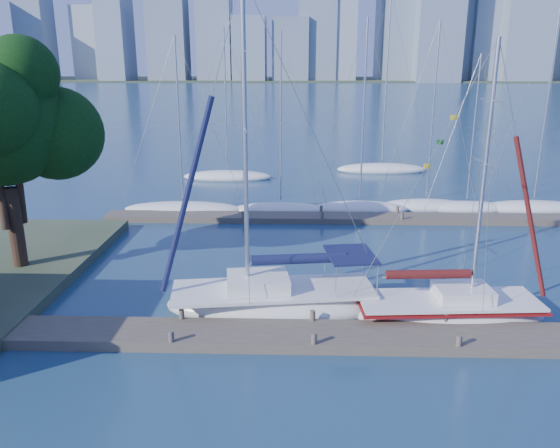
{
  "coord_description": "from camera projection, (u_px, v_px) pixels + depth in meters",
  "views": [
    {
      "loc": [
        -0.67,
        -17.96,
        9.8
      ],
      "look_at": [
        -1.33,
        4.0,
        3.29
      ],
      "focal_mm": 35.0,
      "sensor_mm": 36.0,
      "label": 1
    }
  ],
  "objects": [
    {
      "name": "bg_boat_2",
      "position": [
        360.0,
        208.0,
        37.28
      ],
      "size": [
        6.93,
        4.08,
        12.86
      ],
      "rotation": [
        0.0,
        0.0,
        -0.31
      ],
      "color": "white",
      "rests_on": "ground"
    },
    {
      "name": "near_dock",
      "position": [
        313.0,
        336.0,
        19.92
      ],
      "size": [
        26.0,
        2.0,
        0.4
      ],
      "primitive_type": "cube",
      "color": "#4A4136",
      "rests_on": "ground"
    },
    {
      "name": "bg_boat_0",
      "position": [
        184.0,
        209.0,
        37.18
      ],
      "size": [
        8.14,
        2.2,
        11.83
      ],
      "rotation": [
        0.0,
        0.0,
        0.01
      ],
      "color": "white",
      "rests_on": "ground"
    },
    {
      "name": "bg_boat_4",
      "position": [
        466.0,
        207.0,
        37.68
      ],
      "size": [
        6.35,
        3.42,
        10.69
      ],
      "rotation": [
        0.0,
        0.0,
        0.27
      ],
      "color": "white",
      "rests_on": "ground"
    },
    {
      "name": "tree",
      "position": [
        1.0,
        118.0,
        24.12
      ],
      "size": [
        8.12,
        7.42,
        10.97
      ],
      "color": "black",
      "rests_on": "ground"
    },
    {
      "name": "ground",
      "position": [
        313.0,
        341.0,
        19.97
      ],
      "size": [
        700.0,
        700.0,
        0.0
      ],
      "primitive_type": "plane",
      "color": "navy",
      "rests_on": "ground"
    },
    {
      "name": "bg_boat_6",
      "position": [
        228.0,
        176.0,
        47.77
      ],
      "size": [
        7.98,
        3.14,
        13.05
      ],
      "rotation": [
        0.0,
        0.0,
        0.11
      ],
      "color": "white",
      "rests_on": "ground"
    },
    {
      "name": "sailboat_navy",
      "position": [
        273.0,
        289.0,
        22.09
      ],
      "size": [
        9.08,
        4.02,
        13.36
      ],
      "rotation": [
        0.0,
        0.0,
        0.13
      ],
      "color": "white",
      "rests_on": "ground"
    },
    {
      "name": "bg_boat_3",
      "position": [
        426.0,
        205.0,
        38.04
      ],
      "size": [
        6.61,
        2.93,
        12.83
      ],
      "rotation": [
        0.0,
        0.0,
        -0.15
      ],
      "color": "white",
      "rests_on": "ground"
    },
    {
      "name": "far_shore",
      "position": [
        298.0,
        80.0,
        326.67
      ],
      "size": [
        800.0,
        100.0,
        1.5
      ],
      "primitive_type": "cube",
      "color": "#38472D",
      "rests_on": "ground"
    },
    {
      "name": "skyline",
      "position": [
        344.0,
        11.0,
        287.7
      ],
      "size": [
        503.04,
        51.31,
        108.56
      ],
      "color": "gray",
      "rests_on": "ground"
    },
    {
      "name": "bg_boat_7",
      "position": [
        382.0,
        169.0,
        50.99
      ],
      "size": [
        8.65,
        4.52,
        16.1
      ],
      "rotation": [
        0.0,
        0.0,
        -0.27
      ],
      "color": "white",
      "rests_on": "ground"
    },
    {
      "name": "bg_boat_1",
      "position": [
        281.0,
        209.0,
        37.15
      ],
      "size": [
        6.91,
        4.32,
        12.04
      ],
      "rotation": [
        0.0,
        0.0,
        -0.39
      ],
      "color": "white",
      "rests_on": "ground"
    },
    {
      "name": "far_dock",
      "position": [
        337.0,
        218.0,
        35.2
      ],
      "size": [
        30.0,
        1.8,
        0.36
      ],
      "primitive_type": "cube",
      "color": "#4A4136",
      "rests_on": "ground"
    },
    {
      "name": "bg_boat_5",
      "position": [
        533.0,
        207.0,
        37.55
      ],
      "size": [
        7.63,
        2.88,
        13.48
      ],
      "rotation": [
        0.0,
        0.0,
        0.11
      ],
      "color": "white",
      "rests_on": "ground"
    },
    {
      "name": "sailboat_maroon",
      "position": [
        449.0,
        299.0,
        21.43
      ],
      "size": [
        7.7,
        2.98,
        11.19
      ],
      "rotation": [
        0.0,
        0.0,
        0.07
      ],
      "color": "white",
      "rests_on": "ground"
    }
  ]
}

